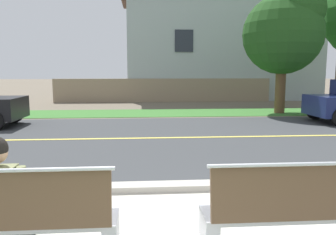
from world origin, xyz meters
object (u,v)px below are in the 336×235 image
bench_left (14,221)px  bench_right (299,212)px  seated_person_olive (3,193)px  shade_tree_far_left (286,28)px

bench_left → bench_right: same height
bench_left → seated_person_olive: (-0.15, 0.17, 0.22)m
bench_left → bench_right: 2.75m
bench_left → shade_tree_far_left: (7.35, 11.30, 3.19)m
seated_person_olive → shade_tree_far_left: bearing=56.0°
bench_left → shade_tree_far_left: bearing=57.0°
seated_person_olive → shade_tree_far_left: size_ratio=0.22×
seated_person_olive → shade_tree_far_left: shade_tree_far_left is taller
bench_right → shade_tree_far_left: (4.60, 11.30, 3.19)m
bench_right → shade_tree_far_left: 12.61m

